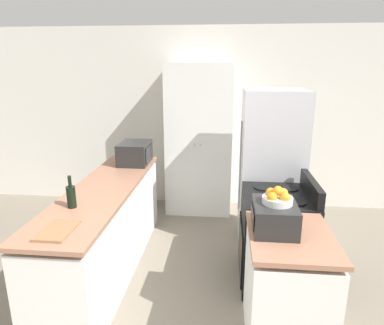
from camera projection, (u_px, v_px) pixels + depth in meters
name	position (u px, v px, depth m)	size (l,w,h in m)	color
wall_back	(202.00, 119.00, 5.05)	(7.00, 0.06, 2.60)	silver
counter_left	(106.00, 230.00, 3.50)	(0.60, 2.41, 0.90)	silver
counter_right	(286.00, 291.00, 2.56)	(0.60, 0.77, 0.90)	silver
pantry_cabinet	(199.00, 140.00, 4.82)	(0.91, 0.56, 2.09)	silver
stove	(275.00, 238.00, 3.29)	(0.66, 0.73, 1.06)	black
refrigerator	(271.00, 170.00, 3.90)	(0.70, 0.70, 1.82)	#B7B7BC
microwave	(135.00, 153.00, 4.17)	(0.36, 0.46, 0.26)	black
wine_bottle	(71.00, 196.00, 2.87)	(0.08, 0.08, 0.28)	black
toaster_oven	(274.00, 217.00, 2.48)	(0.31, 0.39, 0.20)	black
fruit_bowl	(278.00, 198.00, 2.44)	(0.22, 0.22, 0.13)	silver
cutting_board	(57.00, 231.00, 2.47)	(0.22, 0.33, 0.02)	#8E6642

